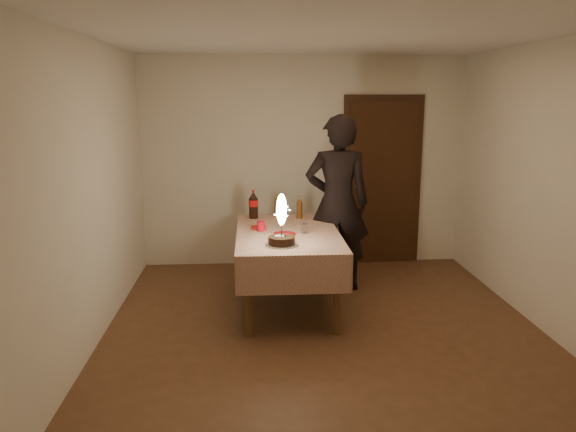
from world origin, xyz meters
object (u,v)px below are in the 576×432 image
Objects in this scene: red_plate at (285,234)px; red_cup at (261,226)px; birthday_cake at (282,231)px; photographer at (337,203)px; clear_cup at (305,228)px; dining_table at (288,242)px; cola_bottle at (253,205)px; amber_bottle_right at (300,208)px; amber_bottle_left at (277,206)px.

red_cup reaches higher than red_plate.
birthday_cake is 0.59m from red_cup.
clear_cup is at bearing -126.44° from photographer.
photographer is at bearing 28.28° from red_cup.
dining_table is 5.42× the size of cola_bottle.
red_plate is 0.83m from cola_bottle.
cola_bottle is at bearing 117.16° from dining_table.
birthday_cake is at bearing -103.11° from amber_bottle_right.
red_cup is 0.97m from photographer.
amber_bottle_right is at bearing 76.89° from birthday_cake.
red_cup is 0.39× the size of amber_bottle_right.
clear_cup is at bearing -90.53° from amber_bottle_right.
red_plate is 0.21m from clear_cup.
amber_bottle_left is (-0.03, 0.84, 0.11)m from red_plate.
dining_table is 3.63× the size of birthday_cake.
cola_bottle is at bearing 125.29° from clear_cup.
clear_cup is 0.35× the size of amber_bottle_left.
birthday_cake is 4.73× the size of red_cup.
birthday_cake is 1.86× the size of amber_bottle_right.
red_plate is at bearing -165.85° from clear_cup.
red_plate is 0.88m from photographer.
photographer reaches higher than amber_bottle_right.
amber_bottle_right is (0.24, -0.12, 0.00)m from amber_bottle_left.
red_plate reaches higher than dining_table.
red_plate is 2.44× the size of clear_cup.
dining_table is at bearing -105.65° from amber_bottle_right.
red_cup is at bearing 146.47° from red_plate.
clear_cup is at bearing -54.71° from cola_bottle.
amber_bottle_right is (0.44, 0.57, 0.07)m from red_cup.
cola_bottle is (-0.50, 0.71, 0.11)m from clear_cup.
red_plate is 0.76m from amber_bottle_right.
dining_table is 6.75× the size of amber_bottle_left.
red_plate is at bearing -109.92° from dining_table.
amber_bottle_right is at bearing 164.65° from photographer.
cola_bottle is (-0.34, 0.66, 0.26)m from dining_table.
amber_bottle_left is (0.02, 1.23, -0.02)m from birthday_cake.
clear_cup is (0.25, 0.45, -0.09)m from birthday_cake.
red_cup is 0.45m from clear_cup.
dining_table is 17.20× the size of red_cup.
amber_bottle_right reaches higher than red_plate.
cola_bottle is 0.51m from amber_bottle_right.
clear_cup is (0.17, -0.05, 0.15)m from dining_table.
amber_bottle_left is 0.27m from amber_bottle_right.
amber_bottle_left is (0.26, 0.07, -0.03)m from cola_bottle.
clear_cup is at bearing -73.12° from amber_bottle_left.
amber_bottle_left is 0.13× the size of photographer.
photographer is at bearing 53.56° from clear_cup.
birthday_cake is 0.25× the size of photographer.
red_plate is at bearing -68.55° from cola_bottle.
birthday_cake is 0.52m from clear_cup.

